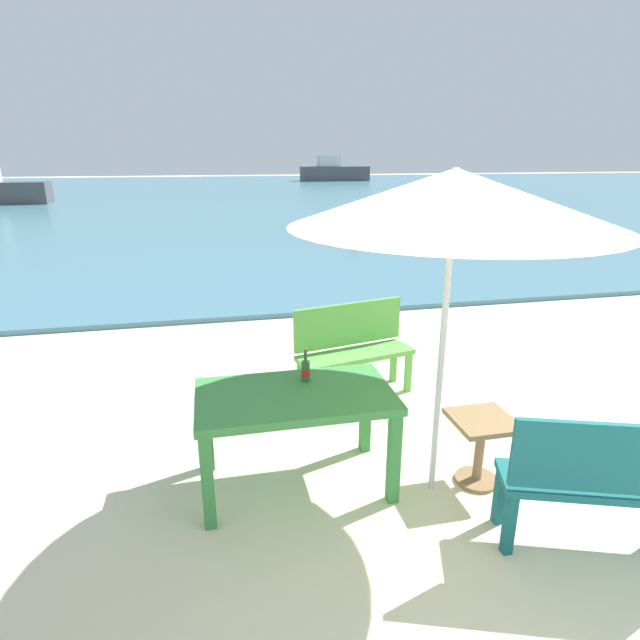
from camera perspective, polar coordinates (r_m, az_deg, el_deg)
The scene contains 10 objects.
ground_plane at distance 3.79m, azimuth 20.97°, elevation -22.28°, with size 120.00×120.00×0.00m, color beige.
sea_water at distance 32.48m, azimuth -9.32°, elevation 13.70°, with size 120.00×50.00×0.08m, color teal.
picnic_table_green at distance 3.74m, azimuth -2.79°, elevation -9.59°, with size 1.40×0.80×0.76m.
beer_bottle_amber at distance 3.83m, azimuth -1.62°, elevation -5.51°, with size 0.07×0.07×0.26m.
patio_umbrella at distance 3.37m, azimuth 14.71°, elevation 12.98°, with size 2.10×2.10×2.30m.
side_table_wood at distance 4.08m, azimuth 17.45°, elevation -12.70°, with size 0.44×0.44×0.54m.
bench_teal_center at distance 3.62m, azimuth 29.43°, elevation -15.07°, with size 1.25×0.73×0.95m.
bench_green_left at distance 5.20m, azimuth 3.65°, elevation -2.73°, with size 1.25×0.61×0.95m.
swimmer_person at distance 13.79m, azimuth 4.10°, elevation 9.07°, with size 0.34×0.34×0.41m.
boat_cargo_ship at distance 46.90m, azimuth 1.56°, elevation 16.19°, with size 5.97×1.63×2.17m.
Camera 1 is at (-1.79, -2.34, 2.38)m, focal length 28.73 mm.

